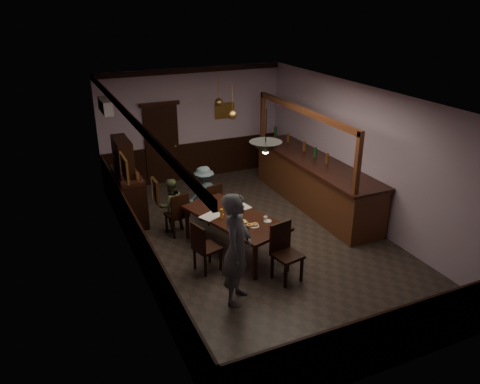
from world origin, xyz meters
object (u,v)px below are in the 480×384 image
chair_near (284,249)px  bar_counter (314,181)px  person_seated_left (171,205)px  chair_side (203,246)px  sideboard (128,188)px  chair_far_right (212,201)px  person_seated_right (204,193)px  pendant_brass_mid (232,115)px  coffee_cup (265,218)px  pendant_iron (266,148)px  chair_far_left (178,212)px  person_standing (237,249)px  pendant_brass_far (219,102)px  soda_can (241,214)px  dining_table (235,219)px

chair_near → bar_counter: bar_counter is taller
person_seated_left → bar_counter: bearing=168.2°
chair_side → sideboard: size_ratio=0.52×
chair_far_right → chair_side: size_ratio=0.95×
person_seated_right → sideboard: (-1.56, 0.66, 0.13)m
pendant_brass_mid → chair_near: bearing=-95.8°
coffee_cup → pendant_iron: bearing=-138.9°
person_seated_left → person_seated_right: bearing=-172.2°
bar_counter → pendant_iron: pendant_iron is taller
bar_counter → pendant_brass_mid: (-1.89, 0.52, 1.69)m
chair_far_left → person_seated_right: person_seated_right is taller
person_standing → person_seated_left: 2.89m
person_seated_right → pendant_brass_far: (0.95, 1.43, 1.68)m
chair_side → bar_counter: bearing=-79.0°
sideboard → pendant_iron: pendant_iron is taller
sideboard → pendant_brass_far: 3.04m
soda_can → bar_counter: bar_counter is taller
bar_counter → pendant_iron: bearing=-140.0°
person_seated_right → pendant_brass_mid: size_ratio=1.54×
dining_table → person_standing: size_ratio=1.25×
chair_near → pendant_brass_mid: size_ratio=1.30×
dining_table → chair_near: chair_near is taller
chair_side → soda_can: size_ratio=8.13×
chair_near → person_standing: size_ratio=0.55×
chair_side → person_standing: person_standing is taller
chair_far_right → pendant_brass_mid: 1.95m
chair_near → dining_table: bearing=97.2°
chair_near → pendant_brass_far: (0.50, 4.29, 1.72)m
chair_side → pendant_brass_mid: 3.22m
dining_table → chair_side: chair_side is taller
chair_near → bar_counter: bearing=37.5°
person_seated_left → chair_side: bearing=82.4°
chair_side → sideboard: sideboard is taller
dining_table → soda_can: bearing=-39.4°
person_standing → pendant_brass_far: (1.53, 4.55, 1.33)m
chair_far_left → person_seated_left: person_seated_left is taller
coffee_cup → person_seated_right: bearing=86.2°
chair_near → person_standing: (-1.03, -0.26, 0.38)m
coffee_cup → pendant_brass_mid: 2.63m
pendant_brass_far → chair_side: bearing=-116.4°
chair_far_left → chair_far_right: bearing=-173.7°
person_seated_right → soda_can: size_ratio=10.37×
bar_counter → pendant_brass_mid: bearing=164.7°
coffee_cup → bar_counter: (2.15, 1.63, -0.19)m
dining_table → person_seated_left: size_ratio=2.02×
chair_far_right → pendant_iron: 2.80m
sideboard → pendant_iron: (1.84, -3.04, 1.57)m
chair_near → soda_can: 1.23m
pendant_brass_mid → coffee_cup: bearing=-96.7°
chair_far_left → chair_near: bearing=106.4°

